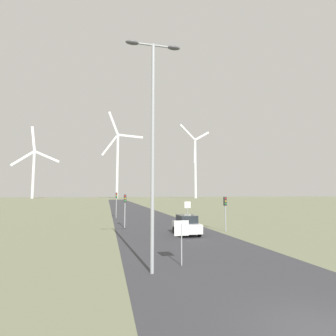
{
  "coord_description": "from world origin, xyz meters",
  "views": [
    {
      "loc": [
        -5.88,
        -6.24,
        3.8
      ],
      "look_at": [
        0.0,
        19.18,
        6.37
      ],
      "focal_mm": 28.0,
      "sensor_mm": 36.0,
      "label": 1
    }
  ],
  "objects": [
    {
      "name": "car_approaching",
      "position": [
        1.35,
        17.43,
        0.91
      ],
      "size": [
        1.88,
        4.12,
        1.83
      ],
      "color": "white",
      "rests_on": "ground"
    },
    {
      "name": "traffic_light_post_mid_left",
      "position": [
        -4.46,
        35.98,
        2.93
      ],
      "size": [
        0.28,
        0.33,
        4.0
      ],
      "color": "#93999E",
      "rests_on": "ground"
    },
    {
      "name": "streetlamp",
      "position": [
        -3.71,
        6.54,
        7.09
      ],
      "size": [
        2.89,
        0.32,
        11.61
      ],
      "color": "#93999E",
      "rests_on": "ground"
    },
    {
      "name": "wind_turbine_far_left",
      "position": [
        -64.34,
        223.28,
        24.46
      ],
      "size": [
        35.72,
        5.92,
        58.71
      ],
      "color": "silver",
      "rests_on": "ground"
    },
    {
      "name": "wind_turbine_center",
      "position": [
        69.06,
        211.22,
        31.43
      ],
      "size": [
        32.86,
        16.72,
        63.09
      ],
      "color": "silver",
      "rests_on": "ground"
    },
    {
      "name": "stop_sign_near",
      "position": [
        -1.94,
        7.57,
        1.65
      ],
      "size": [
        0.81,
        0.07,
        2.36
      ],
      "color": "#93999E",
      "rests_on": "ground"
    },
    {
      "name": "stop_sign_far",
      "position": [
        4.17,
        26.1,
        1.96
      ],
      "size": [
        0.81,
        0.07,
        2.79
      ],
      "color": "#93999E",
      "rests_on": "ground"
    },
    {
      "name": "wind_turbine_left",
      "position": [
        1.89,
        216.12,
        32.9
      ],
      "size": [
        33.96,
        13.61,
        74.51
      ],
      "color": "silver",
      "rests_on": "ground"
    },
    {
      "name": "traffic_light_post_near_right",
      "position": [
        5.89,
        18.68,
        2.56
      ],
      "size": [
        0.28,
        0.34,
        3.49
      ],
      "color": "#93999E",
      "rests_on": "ground"
    },
    {
      "name": "traffic_light_post_near_left",
      "position": [
        -3.91,
        23.77,
        2.73
      ],
      "size": [
        0.28,
        0.34,
        3.72
      ],
      "color": "#93999E",
      "rests_on": "ground"
    },
    {
      "name": "road_surface",
      "position": [
        0.0,
        48.0,
        0.0
      ],
      "size": [
        10.0,
        240.0,
        0.01
      ],
      "color": "#38383D",
      "rests_on": "ground"
    },
    {
      "name": "ground_plane",
      "position": [
        0.0,
        0.0,
        0.0
      ],
      "size": [
        600.0,
        600.0,
        0.0
      ],
      "primitive_type": "plane",
      "color": "#757A5B"
    }
  ]
}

